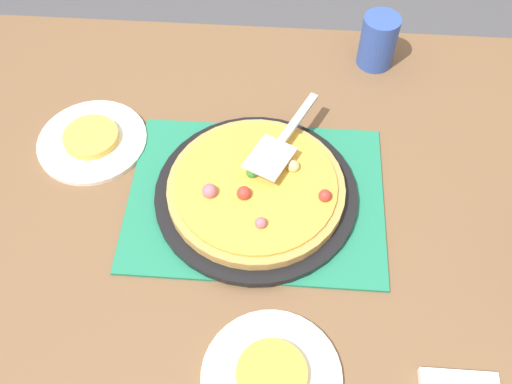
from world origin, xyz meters
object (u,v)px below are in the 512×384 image
at_px(served_slice_left, 91,137).
at_px(pizza_server, 282,140).
at_px(pizza_pan, 256,194).
at_px(served_slice_right, 272,374).
at_px(pizza, 256,188).
at_px(plate_near_left, 92,141).
at_px(cup_corner, 378,41).
at_px(plate_far_right, 271,377).

relative_size(served_slice_left, pizza_server, 0.49).
bearing_deg(pizza_pan, served_slice_left, -18.38).
relative_size(pizza_pan, served_slice_right, 3.45).
relative_size(pizza_pan, pizza_server, 1.68).
bearing_deg(pizza, served_slice_right, 98.04).
relative_size(pizza_pan, plate_near_left, 1.73).
bearing_deg(plate_near_left, pizza, 161.55).
bearing_deg(pizza_pan, pizza_server, -115.96).
bearing_deg(served_slice_right, pizza_pan, -81.94).
xyz_separation_m(pizza_pan, served_slice_left, (0.34, -0.11, 0.01)).
distance_m(pizza_pan, cup_corner, 0.46).
xyz_separation_m(plate_far_right, served_slice_right, (-0.00, 0.00, 0.01)).
xyz_separation_m(pizza_pan, plate_near_left, (0.34, -0.11, -0.01)).
xyz_separation_m(pizza, cup_corner, (-0.24, -0.40, 0.03)).
bearing_deg(pizza_pan, plate_near_left, -18.38).
distance_m(plate_near_left, cup_corner, 0.65).
distance_m(plate_near_left, served_slice_right, 0.60).
height_order(pizza_pan, plate_near_left, pizza_pan).
height_order(pizza, plate_near_left, pizza).
xyz_separation_m(plate_near_left, served_slice_left, (0.00, 0.00, 0.01)).
relative_size(pizza_pan, pizza, 1.15).
bearing_deg(pizza_server, cup_corner, -122.77).
relative_size(pizza, cup_corner, 2.75).
bearing_deg(pizza, plate_near_left, -18.45).
height_order(pizza_pan, plate_far_right, pizza_pan).
xyz_separation_m(pizza, pizza_server, (-0.04, -0.09, 0.04)).
height_order(plate_near_left, served_slice_right, served_slice_right).
height_order(pizza_pan, served_slice_right, served_slice_right).
distance_m(pizza_pan, pizza_server, 0.11).
distance_m(cup_corner, pizza_server, 0.37).
relative_size(plate_near_left, cup_corner, 1.83).
bearing_deg(plate_far_right, served_slice_left, -49.30).
bearing_deg(pizza, cup_corner, -121.28).
distance_m(pizza_pan, plate_near_left, 0.36).
bearing_deg(cup_corner, plate_far_right, 75.30).
bearing_deg(pizza, served_slice_left, -18.45).
relative_size(plate_near_left, pizza_server, 0.98).
xyz_separation_m(plate_far_right, cup_corner, (-0.19, -0.73, 0.06)).
xyz_separation_m(pizza_pan, served_slice_right, (-0.05, 0.34, 0.01)).
xyz_separation_m(served_slice_left, pizza_server, (-0.38, 0.03, 0.05)).
height_order(served_slice_left, cup_corner, cup_corner).
relative_size(served_slice_left, served_slice_right, 1.00).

